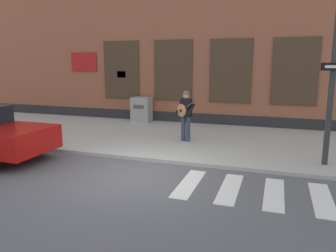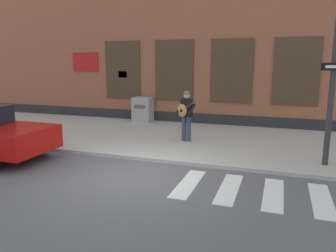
# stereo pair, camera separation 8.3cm
# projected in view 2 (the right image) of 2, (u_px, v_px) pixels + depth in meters

# --- Properties ---
(ground_plane) EXTENTS (160.00, 160.00, 0.00)m
(ground_plane) POSITION_uv_depth(u_px,v_px,m) (137.00, 175.00, 8.30)
(ground_plane) COLOR #56565B
(sidewalk) EXTENTS (28.00, 5.85, 0.11)m
(sidewalk) POSITION_uv_depth(u_px,v_px,m) (183.00, 138.00, 12.07)
(sidewalk) COLOR #ADAAA3
(sidewalk) RESTS_ON ground
(building_backdrop) EXTENTS (28.00, 4.06, 7.39)m
(building_backdrop) POSITION_uv_depth(u_px,v_px,m) (212.00, 44.00, 15.93)
(building_backdrop) COLOR #99563D
(building_backdrop) RESTS_ON ground
(crosswalk) EXTENTS (5.20, 1.90, 0.01)m
(crosswalk) POSITION_uv_depth(u_px,v_px,m) (297.00, 197.00, 6.94)
(crosswalk) COLOR silver
(crosswalk) RESTS_ON ground
(busker) EXTENTS (0.72, 0.61, 1.74)m
(busker) POSITION_uv_depth(u_px,v_px,m) (186.00, 113.00, 11.24)
(busker) COLOR #33384C
(busker) RESTS_ON sidewalk
(utility_box) EXTENTS (0.85, 0.69, 1.12)m
(utility_box) POSITION_uv_depth(u_px,v_px,m) (143.00, 109.00, 15.10)
(utility_box) COLOR #9E9E9E
(utility_box) RESTS_ON sidewalk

